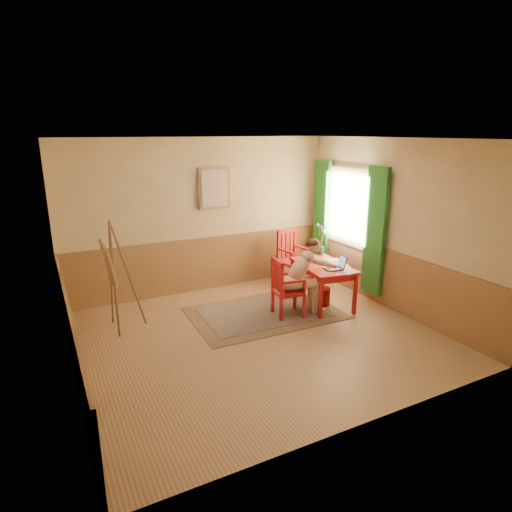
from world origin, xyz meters
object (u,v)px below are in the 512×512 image
figure (304,273)px  easel (111,267)px  laptop (336,266)px  chair_left (286,288)px  chair_back (292,258)px  table (323,270)px

figure → easel: (-2.83, 0.79, 0.30)m
figure → laptop: size_ratio=3.28×
chair_left → chair_back: chair_back is taller
chair_left → easel: 2.68m
chair_back → figure: figure is taller
chair_back → easel: 3.51m
chair_back → easel: bearing=-171.0°
figure → chair_left: bearing=172.5°
chair_back → figure: size_ratio=0.84×
chair_left → laptop: chair_left is taller
chair_back → figure: bearing=-114.3°
laptop → easel: 3.52m
easel → chair_back: bearing=9.0°
chair_left → laptop: bearing=-9.1°
chair_left → figure: bearing=-7.5°
chair_back → laptop: chair_back is taller
figure → easel: size_ratio=0.75×
chair_back → laptop: (-0.04, -1.43, 0.23)m
chair_left → figure: figure is taller
chair_back → laptop: 1.45m
table → chair_back: 1.15m
table → figure: 0.55m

